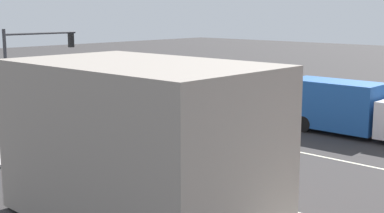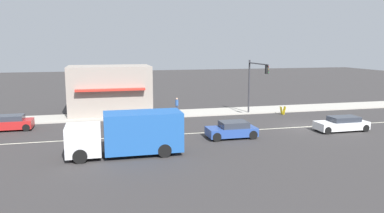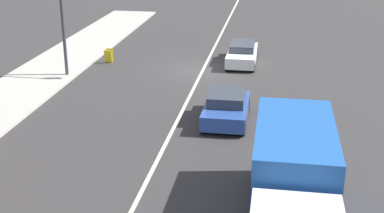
# 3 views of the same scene
# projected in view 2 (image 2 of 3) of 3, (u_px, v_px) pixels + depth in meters

# --- Properties ---
(ground_plane) EXTENTS (160.00, 160.00, 0.00)m
(ground_plane) POSITION_uv_depth(u_px,v_px,m) (101.00, 139.00, 29.33)
(ground_plane) COLOR #333030
(sidewalk_right) EXTENTS (4.00, 73.00, 0.12)m
(sidewalk_right) POSITION_uv_depth(u_px,v_px,m) (95.00, 117.00, 37.83)
(sidewalk_right) COLOR #A8A399
(sidewalk_right) RESTS_ON ground
(lane_marking_center) EXTENTS (0.16, 60.00, 0.01)m
(lane_marking_center) POSITION_uv_depth(u_px,v_px,m) (307.00, 127.00, 33.61)
(lane_marking_center) COLOR beige
(lane_marking_center) RESTS_ON ground
(building_corner_store) EXTENTS (5.80, 8.44, 5.00)m
(building_corner_store) POSITION_uv_depth(u_px,v_px,m) (110.00, 90.00, 39.48)
(building_corner_store) COLOR gray
(building_corner_store) RESTS_ON sidewalk_right
(traffic_signal_main) EXTENTS (4.59, 0.34, 5.60)m
(traffic_signal_main) POSITION_uv_depth(u_px,v_px,m) (255.00, 78.00, 38.25)
(traffic_signal_main) COLOR #333338
(traffic_signal_main) RESTS_ON sidewalk_right
(pedestrian) EXTENTS (0.34, 0.34, 1.62)m
(pedestrian) POSITION_uv_depth(u_px,v_px,m) (177.00, 105.00, 39.72)
(pedestrian) COLOR #282D42
(pedestrian) RESTS_ON sidewalk_right
(warning_aframe_sign) EXTENTS (0.45, 0.53, 0.84)m
(warning_aframe_sign) POSITION_uv_depth(u_px,v_px,m) (283.00, 110.00, 39.55)
(warning_aframe_sign) COLOR yellow
(warning_aframe_sign) RESTS_ON ground
(delivery_truck) EXTENTS (2.44, 7.50, 2.87)m
(delivery_truck) POSITION_uv_depth(u_px,v_px,m) (130.00, 134.00, 24.75)
(delivery_truck) COLOR silver
(delivery_truck) RESTS_ON ground
(coupe_blue) EXTENTS (1.92, 3.87, 1.31)m
(coupe_blue) POSITION_uv_depth(u_px,v_px,m) (232.00, 130.00, 29.51)
(coupe_blue) COLOR #284793
(coupe_blue) RESTS_ON ground
(hatchback_red) EXTENTS (1.88, 4.04, 1.29)m
(hatchback_red) POSITION_uv_depth(u_px,v_px,m) (8.00, 123.00, 32.19)
(hatchback_red) COLOR #AD1E1E
(hatchback_red) RESTS_ON ground
(van_white) EXTENTS (1.75, 4.46, 1.25)m
(van_white) POSITION_uv_depth(u_px,v_px,m) (342.00, 124.00, 31.87)
(van_white) COLOR silver
(van_white) RESTS_ON ground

